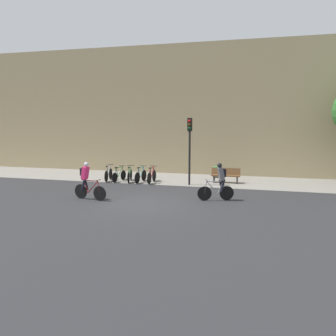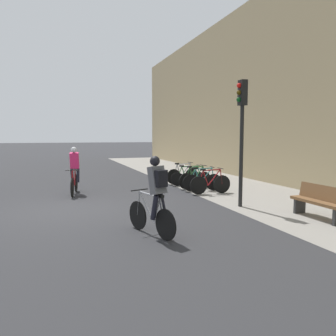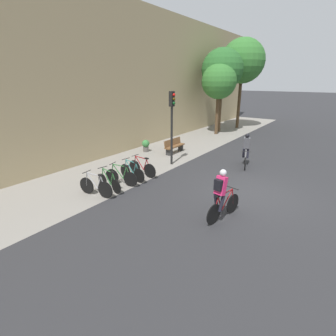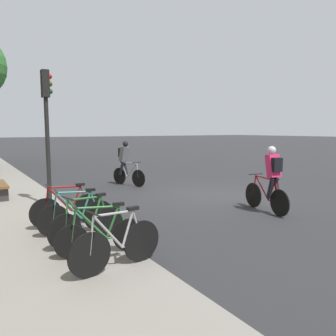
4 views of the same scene
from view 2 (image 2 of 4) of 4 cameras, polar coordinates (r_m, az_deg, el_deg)
ground at (r=10.31m, az=-16.30°, el=-6.98°), size 200.00×200.00×0.00m
kerb_strip at (r=12.58m, az=16.22°, el=-4.70°), size 44.00×4.50×0.01m
building_facade at (r=14.20m, az=25.43°, el=14.31°), size 44.00×0.60×8.97m
cyclist_pink at (r=12.96m, az=-15.98°, el=-0.19°), size 1.78×0.55×1.79m
cyclist_grey at (r=7.16m, az=-2.21°, el=-4.57°), size 1.66×0.68×1.78m
parked_bike_0 at (r=15.16m, az=2.58°, el=-1.19°), size 0.46×1.65×0.98m
parked_bike_1 at (r=14.51m, az=3.61°, el=-1.63°), size 0.46×1.60×0.94m
parked_bike_2 at (r=13.86m, az=4.76°, el=-1.89°), size 0.48×1.60×0.97m
parked_bike_3 at (r=13.23m, az=6.01°, el=-2.26°), size 0.46×1.63×0.97m
parked_bike_4 at (r=12.59m, az=7.38°, el=-2.64°), size 0.46×1.68×0.98m
traffic_light_pole at (r=10.36m, az=12.71°, el=8.10°), size 0.26×0.30×3.89m
bench at (r=9.66m, az=24.94°, el=-5.28°), size 1.73×0.44×0.89m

